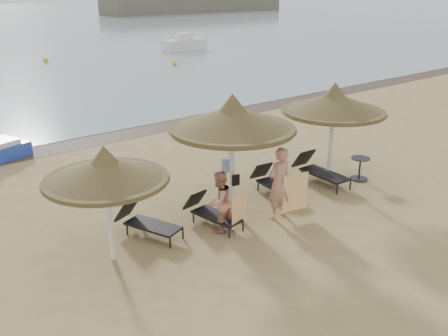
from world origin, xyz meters
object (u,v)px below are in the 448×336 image
at_px(lounger_near_left, 210,211).
at_px(person_left, 219,197).
at_px(palapa_left, 105,170).
at_px(palapa_right, 334,103).
at_px(palapa_center, 232,119).
at_px(lounger_far_left, 145,221).
at_px(lounger_near_right, 273,182).
at_px(person_right, 279,178).
at_px(lounger_far_right, 318,170).
at_px(side_table, 360,169).

relative_size(lounger_near_left, person_left, 0.95).
relative_size(palapa_left, palapa_right, 0.86).
bearing_deg(palapa_left, person_left, -8.54).
distance_m(palapa_center, lounger_far_left, 3.34).
bearing_deg(palapa_left, lounger_near_right, 5.34).
height_order(palapa_right, person_left, palapa_right).
height_order(palapa_left, person_right, palapa_left).
relative_size(palapa_right, lounger_near_right, 1.74).
bearing_deg(palapa_left, palapa_center, 3.68).
bearing_deg(palapa_right, lounger_near_right, 169.60).
height_order(lounger_near_left, lounger_far_right, lounger_far_right).
bearing_deg(lounger_far_left, person_right, -44.35).
distance_m(lounger_near_right, lounger_far_right, 1.74).
relative_size(palapa_right, side_table, 4.36).
relative_size(palapa_center, palapa_right, 1.05).
relative_size(lounger_near_right, person_right, 0.79).
height_order(palapa_center, lounger_near_left, palapa_center).
xyz_separation_m(lounger_far_left, lounger_near_left, (1.59, -0.52, -0.01)).
distance_m(palapa_right, lounger_far_left, 6.63).
relative_size(lounger_far_left, side_table, 2.54).
bearing_deg(palapa_left, person_right, -10.14).
distance_m(lounger_near_left, lounger_far_right, 4.37).
xyz_separation_m(palapa_left, palapa_center, (3.63, 0.23, 0.46)).
relative_size(lounger_far_left, person_left, 0.99).
distance_m(palapa_right, person_left, 5.01).
bearing_deg(lounger_far_right, lounger_near_right, 175.29).
distance_m(palapa_center, lounger_near_left, 2.41).
distance_m(palapa_left, lounger_far_right, 7.35).
xyz_separation_m(side_table, person_right, (-3.91, -0.38, 0.79)).
distance_m(side_table, person_left, 5.61).
height_order(palapa_left, side_table, palapa_left).
relative_size(lounger_near_right, side_table, 2.50).
bearing_deg(person_right, lounger_far_right, -155.28).
distance_m(lounger_far_left, lounger_far_right, 5.96).
xyz_separation_m(lounger_far_left, person_left, (1.53, -0.99, 0.57)).
relative_size(lounger_near_left, lounger_near_right, 0.97).
relative_size(palapa_right, person_right, 1.38).
height_order(palapa_right, lounger_far_right, palapa_right).
bearing_deg(side_table, lounger_near_left, 175.16).
xyz_separation_m(lounger_far_left, side_table, (7.11, -0.99, -0.01)).
bearing_deg(lounger_far_right, lounger_near_left, -174.68).
bearing_deg(lounger_far_right, palapa_center, -176.71).
bearing_deg(lounger_near_right, person_right, -122.66).
distance_m(lounger_far_left, side_table, 7.17).
height_order(palapa_center, person_left, palapa_center).
bearing_deg(person_right, palapa_left, -6.68).
bearing_deg(person_left, lounger_far_right, 178.05).
relative_size(lounger_near_left, person_right, 0.77).
bearing_deg(lounger_far_right, side_table, -28.74).
bearing_deg(lounger_far_left, lounger_near_right, -22.26).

